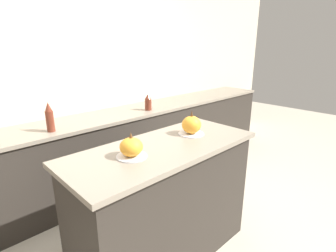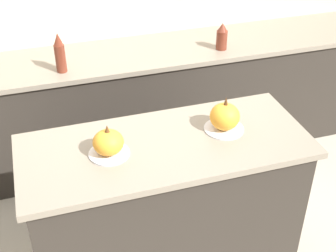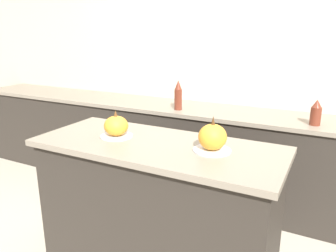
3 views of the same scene
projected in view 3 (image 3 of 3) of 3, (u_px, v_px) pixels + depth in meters
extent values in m
cube|color=beige|center=(236.00, 67.00, 3.15)|extent=(8.00, 0.06, 2.50)
cube|color=#2D2823|center=(158.00, 219.00, 2.03)|extent=(1.40, 0.56, 0.92)
cube|color=gray|center=(157.00, 146.00, 1.89)|extent=(1.46, 0.62, 0.03)
cube|color=#2D2823|center=(221.00, 158.00, 3.09)|extent=(6.00, 0.56, 0.85)
cube|color=gray|center=(224.00, 113.00, 2.97)|extent=(6.00, 0.60, 0.03)
cylinder|color=silver|center=(116.00, 136.00, 2.01)|extent=(0.20, 0.20, 0.01)
ellipsoid|color=orange|center=(116.00, 126.00, 1.99)|extent=(0.15, 0.15, 0.12)
cone|color=brown|center=(115.00, 114.00, 1.97)|extent=(0.03, 0.03, 0.04)
cylinder|color=silver|center=(212.00, 150.00, 1.77)|extent=(0.21, 0.21, 0.01)
ellipsoid|color=orange|center=(213.00, 137.00, 1.75)|extent=(0.15, 0.15, 0.14)
cone|color=#4C2D14|center=(213.00, 121.00, 1.73)|extent=(0.02, 0.02, 0.05)
cylinder|color=maroon|center=(178.00, 100.00, 2.99)|extent=(0.07, 0.07, 0.19)
cone|color=maroon|center=(178.00, 85.00, 2.95)|extent=(0.06, 0.06, 0.08)
cylinder|color=maroon|center=(316.00, 116.00, 2.50)|extent=(0.08, 0.08, 0.14)
cone|color=maroon|center=(317.00, 103.00, 2.47)|extent=(0.07, 0.07, 0.06)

